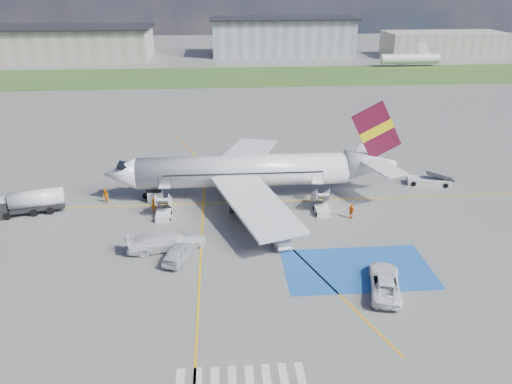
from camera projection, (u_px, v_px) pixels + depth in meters
ground at (250, 252)px, 50.54m from camera, size 400.00×400.00×0.00m
grass_strip at (228, 77)px, 137.37m from camera, size 400.00×30.00×0.01m
taxiway_line_main at (244, 202)px, 61.51m from camera, size 120.00×0.20×0.01m
taxiway_line_cross at (198, 315)px, 41.05m from camera, size 0.20×60.00×0.01m
taxiway_line_diag at (244, 202)px, 61.51m from camera, size 20.71×56.45×0.01m
staging_box at (358, 269)px, 47.58m from camera, size 14.00×8.00×0.01m
terminal_west at (57, 44)px, 163.54m from camera, size 60.00×22.00×10.00m
terminal_centre at (282, 37)px, 172.93m from camera, size 48.00×18.00×12.00m
terminal_east at (444, 44)px, 171.17m from camera, size 40.00×16.00×8.00m
airliner at (255, 170)px, 62.09m from camera, size 36.81×32.95×11.92m
airstairs_fwd at (163, 212)px, 57.59m from camera, size 1.90×5.20×3.60m
airstairs_aft at (321, 207)px, 58.87m from camera, size 1.90×5.20×3.60m
fuel_tanker at (28, 204)px, 58.17m from camera, size 8.45×4.09×2.79m
gpu_cart at (155, 197)px, 61.38m from camera, size 1.77×1.16×1.46m
belt_loader at (429, 182)px, 66.51m from camera, size 6.10×3.23×1.76m
car_silver_a at (179, 252)px, 48.82m from camera, size 3.51×5.40×1.71m
car_silver_b at (279, 238)px, 51.76m from camera, size 2.30×4.49×1.41m
van_white_a at (385, 280)px, 44.05m from camera, size 3.78×5.92×2.05m
van_white_b at (166, 238)px, 50.62m from camera, size 6.43×3.68×2.37m
crew_fwd at (154, 205)px, 58.60m from camera, size 0.74×0.78×1.80m
crew_nose at (106, 196)px, 61.01m from camera, size 1.11×1.10×1.80m
crew_aft at (351, 211)px, 57.14m from camera, size 1.03×1.09×1.81m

